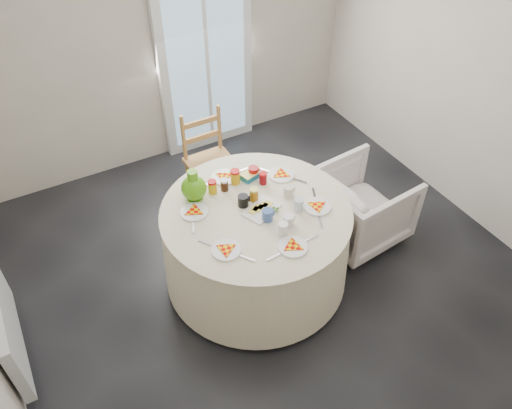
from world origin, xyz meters
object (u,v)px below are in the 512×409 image
radiator (6,320)px  wooden_chair (211,162)px  green_pitcher (193,185)px  table (256,245)px  armchair (361,201)px

radiator → wooden_chair: bearing=23.0°
green_pitcher → wooden_chair: bearing=81.9°
table → radiator: bearing=173.6°
table → green_pitcher: (-0.34, 0.34, 0.49)m
wooden_chair → green_pitcher: (-0.44, -0.68, 0.40)m
table → green_pitcher: size_ratio=5.89×
green_pitcher → radiator: bearing=-149.9°
armchair → wooden_chair: bearing=36.7°
wooden_chair → table: bearing=-96.6°
radiator → wooden_chair: 2.10m
wooden_chair → green_pitcher: bearing=-123.7°
wooden_chair → armchair: (0.93, -1.03, -0.08)m
table → green_pitcher: green_pitcher is taller
table → armchair: bearing=-0.2°
armchair → table: bearing=84.5°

